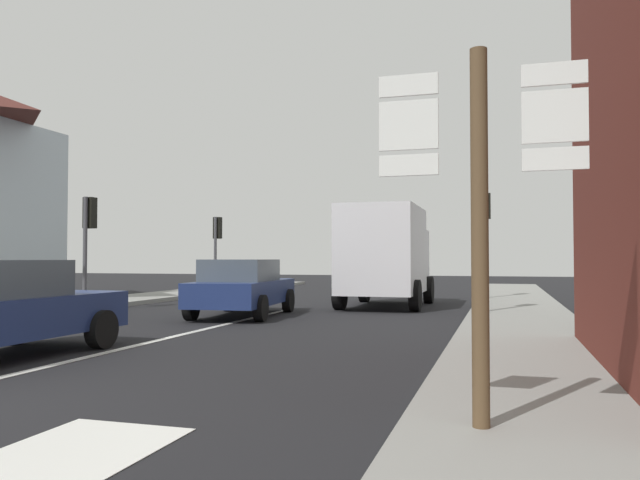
% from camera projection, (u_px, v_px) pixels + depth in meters
% --- Properties ---
extents(ground_plane, '(80.00, 80.00, 0.00)m').
position_uv_depth(ground_plane, '(258.00, 317.00, 15.85)').
color(ground_plane, black).
extents(sidewalk_right, '(2.50, 44.00, 0.14)m').
position_uv_depth(sidewalk_right, '(525.00, 331.00, 12.12)').
color(sidewalk_right, gray).
rests_on(sidewalk_right, ground).
extents(lane_centre_stripe, '(0.16, 12.00, 0.01)m').
position_uv_depth(lane_centre_stripe, '(180.00, 335.00, 12.02)').
color(lane_centre_stripe, silver).
rests_on(lane_centre_stripe, ground).
extents(lane_turn_arrow, '(1.20, 2.20, 0.01)m').
position_uv_depth(lane_turn_arrow, '(50.00, 463.00, 4.50)').
color(lane_turn_arrow, silver).
rests_on(lane_turn_arrow, ground).
extents(sedan_far, '(2.28, 4.35, 1.47)m').
position_uv_depth(sedan_far, '(242.00, 287.00, 16.05)').
color(sedan_far, navy).
rests_on(sedan_far, ground).
extents(delivery_truck, '(2.49, 5.00, 3.05)m').
position_uv_depth(delivery_truck, '(386.00, 254.00, 19.22)').
color(delivery_truck, silver).
rests_on(delivery_truck, ground).
extents(route_sign_post, '(1.66, 0.14, 3.20)m').
position_uv_depth(route_sign_post, '(480.00, 207.00, 5.02)').
color(route_sign_post, brown).
rests_on(route_sign_post, ground).
extents(traffic_light_near_left, '(0.30, 0.49, 3.27)m').
position_uv_depth(traffic_light_near_left, '(89.00, 226.00, 17.93)').
color(traffic_light_near_left, '#47474C').
rests_on(traffic_light_near_left, ground).
extents(traffic_light_near_right, '(0.30, 0.49, 3.76)m').
position_uv_depth(traffic_light_near_right, '(480.00, 209.00, 15.98)').
color(traffic_light_near_right, '#47474C').
rests_on(traffic_light_near_right, ground).
extents(traffic_light_far_right, '(0.30, 0.49, 3.79)m').
position_uv_depth(traffic_light_far_right, '(486.00, 221.00, 21.66)').
color(traffic_light_far_right, '#47474C').
rests_on(traffic_light_far_right, ground).
extents(traffic_light_far_left, '(0.30, 0.49, 3.24)m').
position_uv_depth(traffic_light_far_left, '(217.00, 237.00, 25.98)').
color(traffic_light_far_left, '#47474C').
rests_on(traffic_light_far_left, ground).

